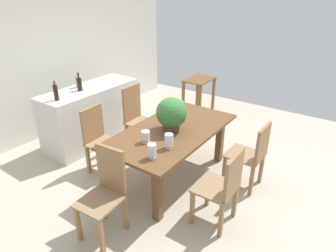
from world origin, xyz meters
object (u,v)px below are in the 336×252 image
Objects in this scene: chair_near_right at (252,153)px; crystal_vase_left at (152,150)px; chair_far_left at (99,137)px; chair_head_end at (106,189)px; flower_centerpiece at (171,114)px; wine_bottle_tall at (79,84)px; chair_far_right at (137,115)px; wine_bottle_clear at (56,92)px; crystal_vase_center_near at (169,140)px; wine_glass at (182,101)px; chair_near_left at (224,185)px; side_table at (199,87)px; dining_table at (172,137)px; wine_bottle_dark at (78,81)px; crystal_vase_right at (146,136)px; kitchen_counter at (92,114)px.

crystal_vase_left reaches higher than chair_near_right.
chair_far_left is 2.16m from chair_near_right.
chair_head_end is 2.22× the size of flower_centerpiece.
chair_head_end is 3.42× the size of wine_bottle_tall.
chair_far_right is 1.31m from wine_bottle_clear.
crystal_vase_center_near reaches higher than chair_near_right.
chair_head_end is (-1.67, -1.00, -0.03)m from chair_far_right.
flower_centerpiece is at bearing -156.78° from wine_glass.
wine_bottle_tall is (0.40, 2.79, 0.55)m from chair_near_left.
crystal_vase_center_near is at bearing -153.87° from wine_glass.
chair_near_left is 3.37m from side_table.
dining_table is 1.09m from chair_near_left.
flower_centerpiece is 1.97m from wine_bottle_dark.
crystal_vase_left is (-0.73, -0.23, 0.23)m from dining_table.
chair_head_end reaches higher than crystal_vase_left.
crystal_vase_center_near is 2.00m from wine_bottle_clear.
wine_bottle_dark is (-0.68, 1.63, 0.21)m from wine_glass.
chair_far_left reaches higher than crystal_vase_right.
wine_bottle_tall is 2.59m from side_table.
dining_table is 12.79× the size of crystal_vase_right.
crystal_vase_right is 1.99m from wine_bottle_dark.
chair_head_end is 3.94× the size of wine_bottle_dark.
chair_far_left is 0.93m from wine_bottle_clear.
flower_centerpiece reaches higher than chair_near_left.
wine_bottle_tall is (-0.46, 0.79, 0.51)m from chair_far_right.
crystal_vase_left is at bearing -32.24° from chair_near_right.
wine_bottle_clear is 0.65m from wine_bottle_dark.
wine_glass is (0.78, 0.33, -0.14)m from flower_centerpiece.
crystal_vase_left is at bearing -96.09° from wine_bottle_clear.
crystal_vase_center_near is at bearing -101.35° from wine_bottle_tall.
wine_glass is at bearing -47.41° from wine_bottle_clear.
chair_near_right is 2.70m from side_table.
wine_bottle_tall is at bearing 8.46° from wine_bottle_clear.
crystal_vase_left reaches higher than side_table.
crystal_vase_center_near is (-0.00, -1.25, 0.33)m from chair_far_left.
crystal_vase_right is at bearing -110.11° from kitchen_counter.
wine_glass is 1.72m from side_table.
wine_glass is 1.78m from wine_bottle_dark.
wine_bottle_clear is at bearing -69.77° from chair_near_right.
dining_table is at bearing -114.71° from chair_near_left.
crystal_vase_left is at bearing 175.13° from crystal_vase_center_near.
wine_bottle_dark reaches higher than chair_far_left.
wine_bottle_clear is at bearing 106.34° from flower_centerpiece.
flower_centerpiece is 0.49m from crystal_vase_right.
wine_glass is at bearing 12.23° from crystal_vase_right.
wine_bottle_clear reaches higher than chair_near_right.
crystal_vase_left is 0.69× the size of wine_bottle_dark.
chair_head_end reaches higher than kitchen_counter.
kitchen_counter is (0.64, 1.74, -0.37)m from crystal_vase_right.
dining_table is at bearing -65.60° from chair_near_right.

